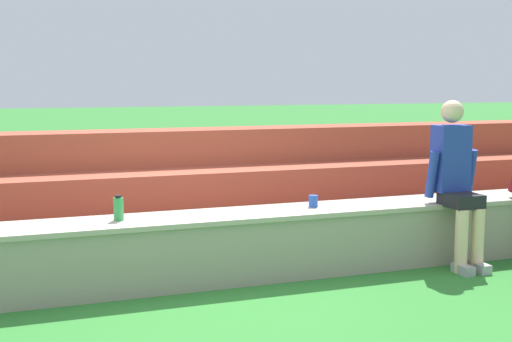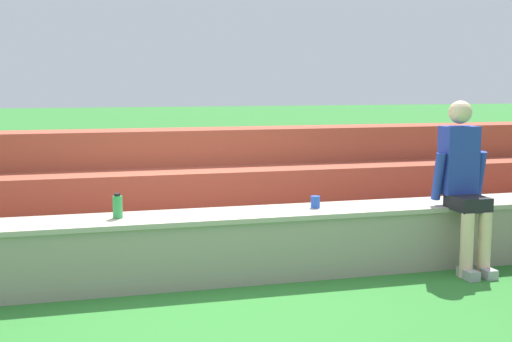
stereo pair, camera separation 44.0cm
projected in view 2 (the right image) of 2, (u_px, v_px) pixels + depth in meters
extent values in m
plane|color=#2D752D|center=(224.00, 288.00, 5.39)|extent=(80.00, 80.00, 0.00)
cube|color=gray|center=(217.00, 247.00, 5.60)|extent=(9.85, 0.52, 0.56)
cube|color=#ABA28E|center=(217.00, 216.00, 5.57)|extent=(9.89, 0.56, 0.04)
cube|color=#A54E3A|center=(202.00, 238.00, 6.31)|extent=(13.31, 0.57, 0.38)
cube|color=#9F4834|center=(191.00, 207.00, 6.83)|extent=(13.31, 0.57, 0.76)
cube|color=#9E4733|center=(182.00, 181.00, 7.35)|extent=(13.31, 0.57, 1.14)
cylinder|color=beige|center=(467.00, 245.00, 5.66)|extent=(0.11, 0.11, 0.56)
cylinder|color=beige|center=(484.00, 244.00, 5.70)|extent=(0.11, 0.11, 0.56)
cube|color=#99999E|center=(468.00, 274.00, 5.65)|extent=(0.10, 0.22, 0.08)
cube|color=#99999E|center=(486.00, 272.00, 5.70)|extent=(0.10, 0.22, 0.08)
cube|color=black|center=(468.00, 203.00, 5.77)|extent=(0.28, 0.34, 0.12)
cube|color=#23389E|center=(458.00, 160.00, 5.89)|extent=(0.31, 0.20, 0.60)
sphere|color=beige|center=(460.00, 112.00, 5.84)|extent=(0.20, 0.20, 0.20)
cylinder|color=#23389E|center=(438.00, 176.00, 5.84)|extent=(0.08, 0.15, 0.43)
cylinder|color=#23389E|center=(479.00, 175.00, 5.94)|extent=(0.08, 0.14, 0.43)
cylinder|color=green|center=(118.00, 207.00, 5.37)|extent=(0.08, 0.08, 0.18)
cylinder|color=black|center=(117.00, 195.00, 5.35)|extent=(0.05, 0.05, 0.02)
cylinder|color=blue|center=(315.00, 202.00, 5.81)|extent=(0.08, 0.08, 0.10)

